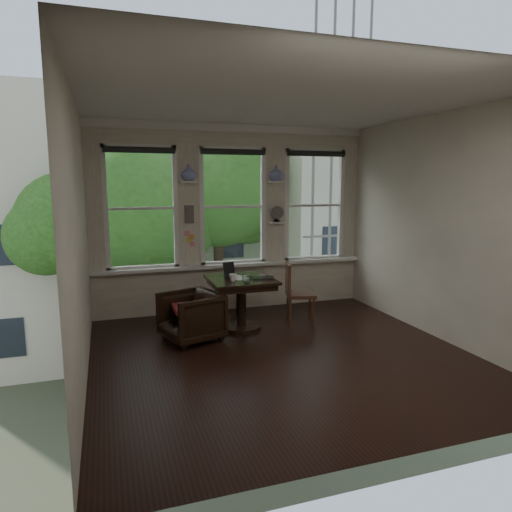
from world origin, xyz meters
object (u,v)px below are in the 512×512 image
object	(u,v)px
armchair_left	(191,317)
mug	(233,278)
table	(241,304)
side_chair_right	(301,294)
laptop	(264,278)

from	to	relation	value
armchair_left	mug	xyz separation A→B (m)	(0.61, 0.10, 0.47)
table	side_chair_right	xyz separation A→B (m)	(0.91, -0.02, 0.09)
side_chair_right	table	bearing A→B (deg)	104.28
side_chair_right	laptop	bearing A→B (deg)	117.91
side_chair_right	laptop	world-z (taller)	side_chair_right
table	mug	bearing A→B (deg)	-137.00
laptop	armchair_left	bearing A→B (deg)	-172.36
table	armchair_left	size ratio (longest dim) A/B	1.24
side_chair_right	mug	world-z (taller)	side_chair_right
table	mug	xyz separation A→B (m)	(-0.16, -0.15, 0.43)
table	mug	distance (m)	0.48
armchair_left	mug	size ratio (longest dim) A/B	6.74
table	side_chair_right	size ratio (longest dim) A/B	0.98
table	laptop	size ratio (longest dim) A/B	2.83
armchair_left	laptop	bearing A→B (deg)	77.01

